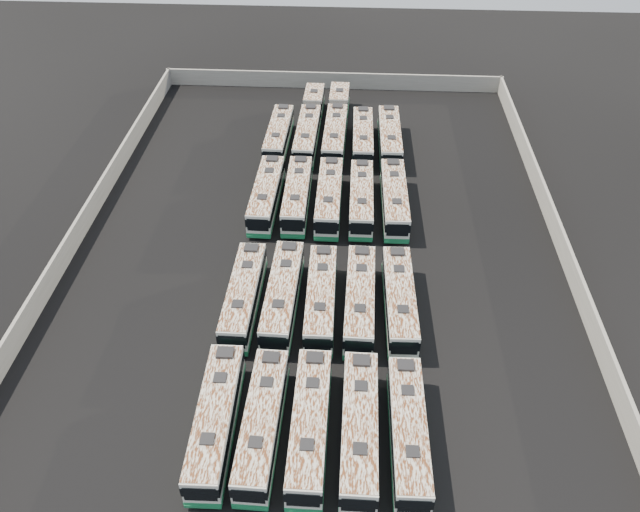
{
  "coord_description": "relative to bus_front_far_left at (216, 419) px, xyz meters",
  "views": [
    {
      "loc": [
        2.94,
        -43.46,
        36.28
      ],
      "look_at": [
        0.48,
        -1.52,
        1.6
      ],
      "focal_mm": 35.0,
      "sensor_mm": 36.0,
      "label": 1
    }
  ],
  "objects": [
    {
      "name": "bus_midfront_far_left",
      "position": [
        -0.01,
        12.07,
        -0.04
      ],
      "size": [
        2.41,
        10.82,
        3.04
      ],
      "rotation": [
        0.0,
        0.0,
        -0.01
      ],
      "color": "#B8BBB4",
      "rests_on": "ground"
    },
    {
      "name": "bus_front_left",
      "position": [
        3.1,
        -0.07,
        -0.04
      ],
      "size": [
        2.53,
        10.87,
        3.05
      ],
      "rotation": [
        0.0,
        0.0,
        -0.02
      ],
      "color": "#B8BBB4",
      "rests_on": "ground"
    },
    {
      "name": "bus_back_far_right",
      "position": [
        12.57,
        39.01,
        -0.0
      ],
      "size": [
        2.49,
        11.12,
        3.12
      ],
      "rotation": [
        0.0,
        0.0,
        0.01
      ],
      "color": "#B8BBB4",
      "rests_on": "ground"
    },
    {
      "name": "bus_midback_right",
      "position": [
        9.44,
        26.63,
        -0.05
      ],
      "size": [
        2.29,
        10.74,
        3.02
      ],
      "rotation": [
        0.0,
        0.0,
        0.0
      ],
      "color": "#B8BBB4",
      "rests_on": "ground"
    },
    {
      "name": "bus_front_center",
      "position": [
        6.25,
        -0.04,
        -0.01
      ],
      "size": [
        2.38,
        11.02,
        3.1
      ],
      "rotation": [
        0.0,
        0.0,
        -0.0
      ],
      "color": "#B8BBB4",
      "rests_on": "ground"
    },
    {
      "name": "bus_midback_left",
      "position": [
        3.08,
        26.82,
        -0.02
      ],
      "size": [
        2.36,
        10.96,
        3.08
      ],
      "rotation": [
        0.0,
        0.0,
        0.0
      ],
      "color": "#B8BBB4",
      "rests_on": "ground"
    },
    {
      "name": "bus_back_center",
      "position": [
        6.4,
        42.03,
        0.01
      ],
      "size": [
        2.71,
        17.42,
        3.15
      ],
      "rotation": [
        0.0,
        0.0,
        -0.02
      ],
      "color": "#B8BBB4",
      "rests_on": "ground"
    },
    {
      "name": "bus_front_far_right",
      "position": [
        12.69,
        -0.17,
        -0.05
      ],
      "size": [
        2.43,
        10.75,
        3.02
      ],
      "rotation": [
        0.0,
        0.0,
        0.01
      ],
      "color": "#B8BBB4",
      "rests_on": "ground"
    },
    {
      "name": "bus_midfront_left",
      "position": [
        3.16,
        12.25,
        -0.0
      ],
      "size": [
        2.62,
        11.15,
        3.12
      ],
      "rotation": [
        0.0,
        0.0,
        -0.02
      ],
      "color": "#B8BBB4",
      "rests_on": "ground"
    },
    {
      "name": "bus_midback_center",
      "position": [
        6.26,
        26.64,
        -0.0
      ],
      "size": [
        2.38,
        11.07,
        3.12
      ],
      "rotation": [
        0.0,
        0.0,
        -0.0
      ],
      "color": "#B8BBB4",
      "rests_on": "ground"
    },
    {
      "name": "bus_midfront_right",
      "position": [
        9.43,
        12.15,
        -0.03
      ],
      "size": [
        2.5,
        10.95,
        3.07
      ],
      "rotation": [
        0.0,
        0.0,
        -0.02
      ],
      "color": "#B8BBB4",
      "rests_on": "ground"
    },
    {
      "name": "bus_midback_far_right",
      "position": [
        12.69,
        26.7,
        -0.0
      ],
      "size": [
        2.55,
        11.11,
        3.12
      ],
      "rotation": [
        0.0,
        0.0,
        0.02
      ],
      "color": "#B8BBB4",
      "rests_on": "ground"
    },
    {
      "name": "ground",
      "position": [
        5.41,
        18.94,
        -1.6
      ],
      "size": [
        140.0,
        140.0,
        0.0
      ],
      "primitive_type": "plane",
      "color": "black",
      "rests_on": "ground"
    },
    {
      "name": "bus_midfront_center",
      "position": [
        6.28,
        12.15,
        -0.05
      ],
      "size": [
        2.39,
        10.76,
        3.02
      ],
      "rotation": [
        0.0,
        0.0,
        0.01
      ],
      "color": "#B8BBB4",
      "rests_on": "ground"
    },
    {
      "name": "perimeter_wall",
      "position": [
        5.41,
        18.94,
        -0.5
      ],
      "size": [
        45.2,
        73.2,
        2.2
      ],
      "color": "slate",
      "rests_on": "ground"
    },
    {
      "name": "bus_front_right",
      "position": [
        9.52,
        -0.14,
        -0.0
      ],
      "size": [
        2.41,
        11.09,
        3.12
      ],
      "rotation": [
        0.0,
        0.0,
        -0.01
      ],
      "color": "#B8BBB4",
      "rests_on": "ground"
    },
    {
      "name": "bus_back_right",
      "position": [
        9.52,
        38.92,
        -0.06
      ],
      "size": [
        2.36,
        10.69,
        3.0
      ],
      "rotation": [
        0.0,
        0.0,
        0.01
      ],
      "color": "#B8BBB4",
      "rests_on": "ground"
    },
    {
      "name": "bus_back_far_left",
      "position": [
        -0.1,
        38.93,
        -0.06
      ],
      "size": [
        2.52,
        10.76,
        3.01
      ],
      "rotation": [
        0.0,
        0.0,
        -0.02
      ],
      "color": "#B8BBB4",
      "rests_on": "ground"
    },
    {
      "name": "bus_back_left",
      "position": [
        3.23,
        41.83,
        -0.02
      ],
      "size": [
        2.68,
        17.09,
        3.09
      ],
      "rotation": [
        0.0,
        0.0,
        -0.02
      ],
      "color": "#B8BBB4",
      "rests_on": "ground"
    },
    {
      "name": "bus_front_far_left",
      "position": [
        0.0,
        0.0,
        0.0
      ],
      "size": [
        2.55,
        11.14,
        3.12
      ],
      "rotation": [
        0.0,
        0.0,
        0.02
      ],
      "color": "#B8BBB4",
      "rests_on": "ground"
    },
    {
      "name": "bus_midfront_far_right",
      "position": [
        12.62,
        12.23,
        -0.03
      ],
      "size": [
        2.58,
        10.92,
        3.06
      ],
      "rotation": [
        0.0,
        0.0,
        0.03
      ],
      "color": "#B8BBB4",
      "rests_on": "ground"
    },
    {
      "name": "bus_midback_far_left",
      "position": [
        0.01,
        26.71,
        -0.02
      ],
      "size": [
        2.55,
        11.03,
        3.09
      ],
      "rotation": [
        0.0,
        0.0,
        -0.02
      ],
      "color": "#B8BBB4",
      "rests_on": "ground"
    }
  ]
}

